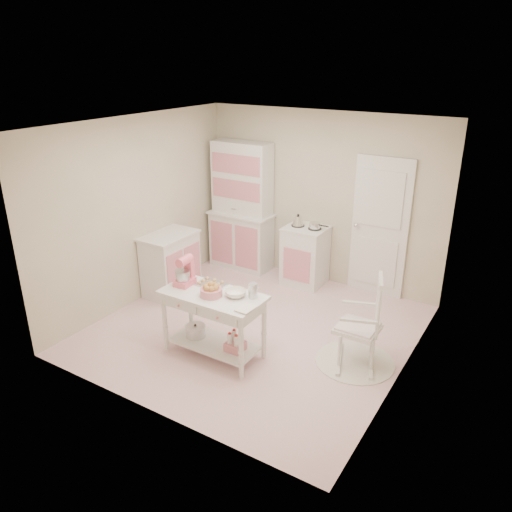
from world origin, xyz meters
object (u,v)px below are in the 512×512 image
(stand_mixer, at_px, (184,271))
(bread_basket, at_px, (211,292))
(hutch, at_px, (241,207))
(base_cabinet, at_px, (171,264))
(work_table, at_px, (214,324))
(rocking_chair, at_px, (358,320))
(stove, at_px, (305,256))

(stand_mixer, bearing_deg, bread_basket, -13.54)
(hutch, height_order, bread_basket, hutch)
(base_cabinet, relative_size, bread_basket, 3.68)
(hutch, relative_size, stand_mixer, 6.12)
(base_cabinet, xyz_separation_m, work_table, (1.53, -1.02, -0.06))
(stand_mixer, relative_size, bread_basket, 1.36)
(bread_basket, bearing_deg, hutch, 116.23)
(hutch, relative_size, rocking_chair, 1.89)
(stove, height_order, rocking_chair, rocking_chair)
(hutch, height_order, base_cabinet, hutch)
(work_table, bearing_deg, hutch, 116.32)
(hutch, xyz_separation_m, stove, (1.20, -0.05, -0.58))
(base_cabinet, xyz_separation_m, stand_mixer, (1.11, -1.00, 0.51))
(bread_basket, bearing_deg, stand_mixer, 170.96)
(bread_basket, bearing_deg, base_cabinet, 145.43)
(rocking_chair, distance_m, bread_basket, 1.68)
(work_table, height_order, stand_mixer, stand_mixer)
(work_table, xyz_separation_m, bread_basket, (0.02, -0.05, 0.45))
(stand_mixer, xyz_separation_m, bread_basket, (0.44, -0.07, -0.12))
(base_cabinet, distance_m, work_table, 1.84)
(stove, bearing_deg, work_table, -90.34)
(base_cabinet, bearing_deg, rocking_chair, -5.67)
(base_cabinet, relative_size, rocking_chair, 0.84)
(base_cabinet, relative_size, work_table, 0.77)
(stove, bearing_deg, base_cabinet, -139.20)
(rocking_chair, height_order, work_table, rocking_chair)
(hutch, relative_size, stove, 2.26)
(work_table, bearing_deg, rocking_chair, 25.71)
(stove, distance_m, bread_basket, 2.43)
(hutch, distance_m, base_cabinet, 1.54)
(base_cabinet, height_order, work_table, base_cabinet)
(base_cabinet, distance_m, stand_mixer, 1.58)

